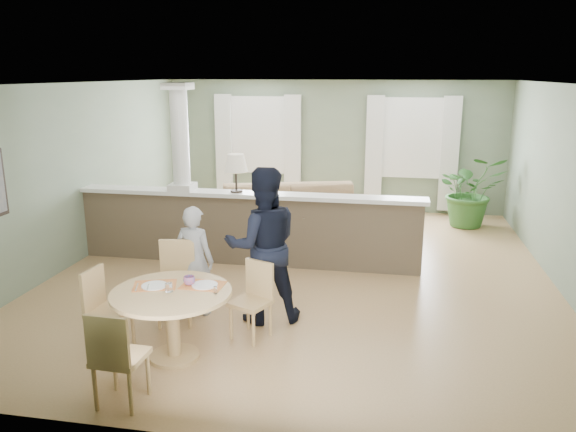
% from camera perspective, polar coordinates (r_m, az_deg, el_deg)
% --- Properties ---
extents(ground, '(8.00, 8.00, 0.00)m').
position_cam_1_polar(ground, '(8.32, 1.56, -5.61)').
color(ground, tan).
rests_on(ground, ground).
extents(room_shell, '(7.02, 8.02, 2.71)m').
position_cam_1_polar(room_shell, '(8.50, 2.12, 7.41)').
color(room_shell, gray).
rests_on(room_shell, ground).
extents(pony_wall, '(5.32, 0.38, 2.70)m').
position_cam_1_polar(pony_wall, '(8.49, -4.78, -0.24)').
color(pony_wall, brown).
rests_on(pony_wall, ground).
extents(sofa, '(3.31, 2.04, 0.90)m').
position_cam_1_polar(sofa, '(9.87, 0.32, 0.36)').
color(sofa, '#977C52').
rests_on(sofa, ground).
extents(houseplant, '(1.36, 1.22, 1.36)m').
position_cam_1_polar(houseplant, '(11.10, 18.06, 2.43)').
color(houseplant, '#2D5D25').
rests_on(houseplant, ground).
extents(dining_table, '(1.21, 1.21, 0.82)m').
position_cam_1_polar(dining_table, '(5.81, -11.65, -8.82)').
color(dining_table, tan).
rests_on(dining_table, ground).
extents(chair_far_boy, '(0.51, 0.51, 0.95)m').
position_cam_1_polar(chair_far_boy, '(6.70, -11.26, -6.15)').
color(chair_far_boy, tan).
rests_on(chair_far_boy, ground).
extents(chair_far_man, '(0.50, 0.50, 0.84)m').
position_cam_1_polar(chair_far_man, '(6.22, -3.46, -8.12)').
color(chair_far_man, tan).
rests_on(chair_far_man, ground).
extents(chair_near, '(0.42, 0.42, 0.91)m').
position_cam_1_polar(chair_near, '(5.16, -17.10, -13.33)').
color(chair_near, tan).
rests_on(chair_near, ground).
extents(chair_side, '(0.43, 0.43, 0.87)m').
position_cam_1_polar(chair_side, '(6.24, -18.25, -8.62)').
color(chair_side, tan).
rests_on(chair_side, ground).
extents(child_person, '(0.53, 0.40, 1.34)m').
position_cam_1_polar(child_person, '(6.80, -9.46, -4.48)').
color(child_person, '#949599').
rests_on(child_person, ground).
extents(man_person, '(1.07, 0.96, 1.83)m').
position_cam_1_polar(man_person, '(6.46, -2.56, -3.01)').
color(man_person, black).
rests_on(man_person, ground).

